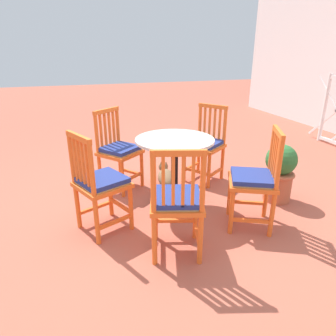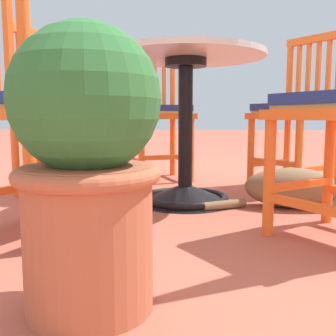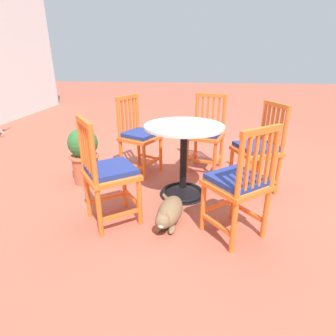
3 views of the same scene
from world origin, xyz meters
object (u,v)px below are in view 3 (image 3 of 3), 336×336
(terracotta_planter, at_px, (84,154))
(orange_chair_tucked_in, at_px, (239,184))
(cafe_table, at_px, (183,169))
(orange_chair_near_fence, at_px, (139,136))
(orange_chair_facing_out, at_px, (206,134))
(tabby_cat, at_px, (169,213))
(orange_chair_by_planter, at_px, (258,150))
(orange_chair_at_corner, at_px, (108,174))

(terracotta_planter, bearing_deg, orange_chair_tucked_in, -118.41)
(cafe_table, bearing_deg, orange_chair_near_fence, 45.33)
(orange_chair_near_fence, relative_size, orange_chair_facing_out, 1.00)
(orange_chair_tucked_in, distance_m, orange_chair_facing_out, 1.38)
(cafe_table, xyz_separation_m, terracotta_planter, (0.19, 1.10, 0.04))
(tabby_cat, bearing_deg, cafe_table, -9.02)
(orange_chair_facing_out, bearing_deg, terracotta_planter, 111.56)
(cafe_table, bearing_deg, orange_chair_by_planter, -74.82)
(orange_chair_at_corner, height_order, terracotta_planter, orange_chair_at_corner)
(orange_chair_at_corner, bearing_deg, orange_chair_near_fence, -1.33)
(terracotta_planter, bearing_deg, cafe_table, -99.94)
(orange_chair_by_planter, xyz_separation_m, tabby_cat, (-0.74, 0.83, -0.35))
(orange_chair_by_planter, distance_m, tabby_cat, 1.17)
(cafe_table, relative_size, orange_chair_facing_out, 0.83)
(terracotta_planter, bearing_deg, tabby_cat, -125.86)
(orange_chair_near_fence, distance_m, orange_chair_facing_out, 0.81)
(orange_chair_tucked_in, relative_size, tabby_cat, 1.23)
(cafe_table, xyz_separation_m, orange_chair_facing_out, (0.72, -0.23, 0.16))
(orange_chair_tucked_in, bearing_deg, orange_chair_facing_out, 9.02)
(cafe_table, distance_m, orange_chair_at_corner, 0.82)
(orange_chair_by_planter, relative_size, terracotta_planter, 1.47)
(orange_chair_at_corner, height_order, tabby_cat, orange_chair_at_corner)
(orange_chair_by_planter, bearing_deg, orange_chair_at_corner, 119.74)
(orange_chair_by_planter, height_order, terracotta_planter, orange_chair_by_planter)
(orange_chair_at_corner, height_order, orange_chair_by_planter, same)
(cafe_table, distance_m, tabby_cat, 0.58)
(orange_chair_near_fence, distance_m, terracotta_planter, 0.66)
(tabby_cat, bearing_deg, orange_chair_facing_out, -14.10)
(tabby_cat, bearing_deg, orange_chair_by_planter, -48.26)
(orange_chair_by_planter, relative_size, tabby_cat, 1.23)
(orange_chair_by_planter, bearing_deg, terracotta_planter, 90.31)
(orange_chair_facing_out, bearing_deg, tabby_cat, 165.90)
(orange_chair_tucked_in, relative_size, terracotta_planter, 1.47)
(orange_chair_tucked_in, bearing_deg, orange_chair_near_fence, 40.03)
(orange_chair_at_corner, bearing_deg, orange_chair_facing_out, -32.48)
(orange_chair_near_fence, height_order, tabby_cat, orange_chair_near_fence)
(orange_chair_near_fence, relative_size, orange_chair_by_planter, 1.00)
(orange_chair_tucked_in, distance_m, orange_chair_by_planter, 0.90)
(orange_chair_by_planter, xyz_separation_m, terracotta_planter, (-0.01, 1.85, -0.12))
(orange_chair_by_planter, relative_size, orange_chair_facing_out, 1.00)
(tabby_cat, bearing_deg, orange_chair_near_fence, 23.32)
(cafe_table, height_order, orange_chair_facing_out, orange_chair_facing_out)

